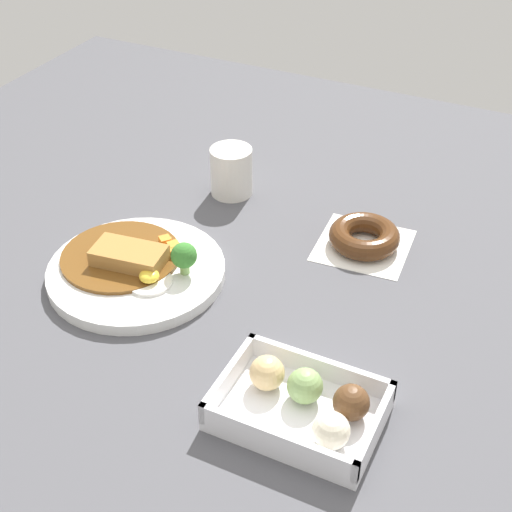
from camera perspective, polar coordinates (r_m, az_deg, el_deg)
The scene contains 5 objects.
ground_plane at distance 1.07m, azimuth -2.61°, elevation -3.32°, with size 1.60×1.60×0.00m, color #4C4C51.
curry_plate at distance 1.11m, azimuth -9.22°, elevation -0.90°, with size 0.27×0.27×0.07m.
donut_box at distance 0.89m, azimuth 3.76°, elevation -11.41°, with size 0.20×0.14×0.06m.
chocolate_ring_donut at distance 1.17m, azimuth 8.36°, elevation 1.47°, with size 0.15×0.15×0.04m.
coffee_mug at distance 1.28m, azimuth -1.91°, elevation 6.55°, with size 0.07×0.07×0.09m, color silver.
Camera 1 is at (-0.40, 0.71, 0.68)m, focal length 51.77 mm.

